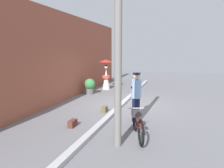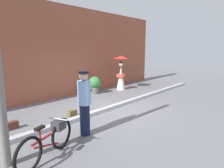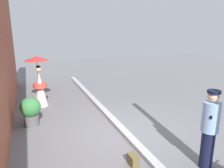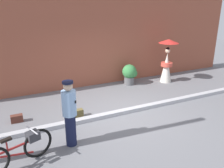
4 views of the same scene
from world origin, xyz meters
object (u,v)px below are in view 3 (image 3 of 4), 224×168
(person_officer, at_px, (210,128))
(potted_plant_by_door, at_px, (31,110))
(person_with_parasol, at_px, (39,81))
(backpack_on_pavement, at_px, (133,160))

(person_officer, relative_size, potted_plant_by_door, 1.93)
(person_officer, distance_m, person_with_parasol, 5.87)
(potted_plant_by_door, bearing_deg, backpack_on_pavement, -146.03)
(person_with_parasol, xyz_separation_m, backpack_on_pavement, (-4.47, -1.57, -0.83))
(person_with_parasol, distance_m, backpack_on_pavement, 4.81)
(person_officer, height_order, backpack_on_pavement, person_officer)
(person_officer, bearing_deg, person_with_parasol, 30.00)
(person_officer, height_order, potted_plant_by_door, person_officer)
(person_officer, bearing_deg, backpack_on_pavement, 65.96)
(person_officer, xyz_separation_m, potted_plant_by_door, (3.47, 3.29, -0.41))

